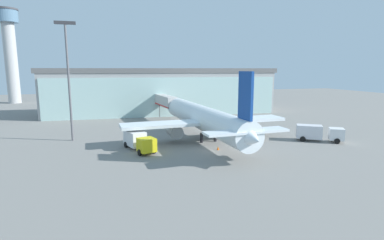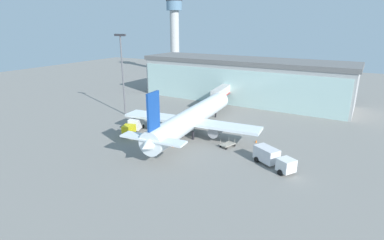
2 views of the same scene
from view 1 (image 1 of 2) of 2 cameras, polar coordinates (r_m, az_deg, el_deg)
ground at (r=44.44m, az=3.79°, el=-5.86°), size 240.00×240.00×0.00m
terminal_building at (r=83.04m, az=-5.80°, el=5.59°), size 61.39×18.45×12.13m
jet_bridge at (r=71.11m, az=-5.28°, el=3.62°), size 3.57×12.69×5.84m
control_tower at (r=123.60m, az=-31.38°, el=11.65°), size 7.32×7.32×32.26m
apron_light_mast at (r=53.11m, az=-22.52°, el=8.47°), size 3.20×0.40×19.37m
airplane at (r=50.80m, az=2.30°, el=0.25°), size 28.30×35.78×11.62m
catering_truck at (r=45.05m, az=-10.15°, el=-3.85°), size 4.30×7.62×2.65m
fuel_truck at (r=54.03m, az=22.83°, el=-2.22°), size 7.35×5.75×2.65m
baggage_cart at (r=52.60m, az=12.16°, el=-3.05°), size 2.48×3.18×1.50m
safety_cone_nose at (r=44.92m, az=4.98°, el=-5.34°), size 0.36×0.36×0.55m
safety_cone_wingtip at (r=58.46m, az=13.52°, el=-2.06°), size 0.36×0.36×0.55m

